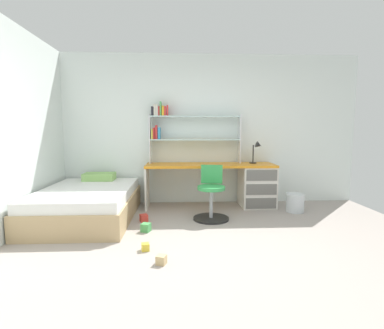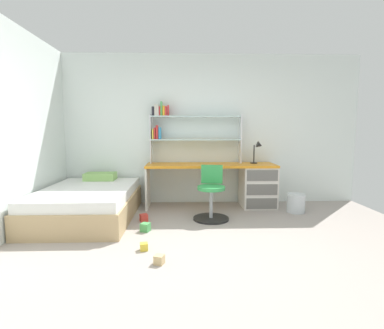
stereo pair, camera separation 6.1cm
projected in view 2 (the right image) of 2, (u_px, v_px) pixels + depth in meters
name	position (u px, v px, depth m)	size (l,w,h in m)	color
ground_plane	(212.00, 262.00, 2.94)	(5.68, 5.87, 0.02)	#9E938C
room_shell	(114.00, 129.00, 3.95)	(5.68, 5.87, 2.62)	silver
desk	(245.00, 182.00, 5.01)	(2.16, 0.60, 0.73)	orange
bookshelf_hutch	(183.00, 127.00, 5.05)	(1.57, 0.22, 1.05)	silver
desk_lamp	(258.00, 149.00, 4.99)	(0.20, 0.17, 0.38)	black
swivel_chair	(211.00, 198.00, 4.29)	(0.52, 0.52, 0.78)	black
bed_platform	(88.00, 203.00, 4.33)	(1.29, 1.89, 0.58)	tan
waste_bin	(296.00, 203.00, 4.67)	(0.28, 0.28, 0.29)	silver
toy_block_green_0	(145.00, 227.00, 3.79)	(0.11, 0.11, 0.11)	#479E51
toy_block_yellow_1	(144.00, 247.00, 3.19)	(0.08, 0.08, 0.08)	gold
toy_block_red_2	(144.00, 218.00, 4.21)	(0.10, 0.10, 0.10)	red
toy_block_natural_3	(159.00, 260.00, 2.86)	(0.09, 0.09, 0.09)	tan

